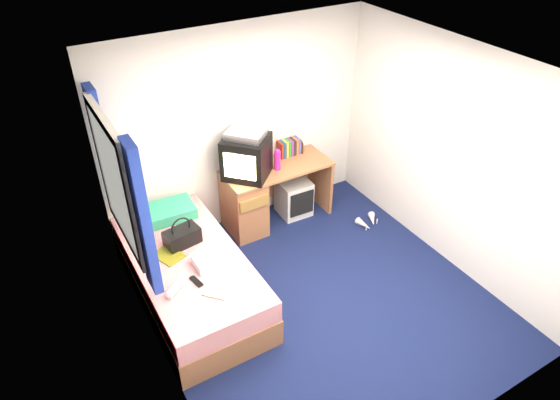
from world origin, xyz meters
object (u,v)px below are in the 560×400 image
picture_frame (301,146)px  storage_cube (294,197)px  white_heels (368,222)px  magazine (169,255)px  pink_water_bottle (277,161)px  pillow (167,212)px  desk (256,197)px  vcr (246,134)px  water_bottle (175,289)px  aerosol_can (261,161)px  bed (190,277)px  towel (209,261)px  crt_tv (246,157)px  handbag (182,236)px  colour_swatch_fan (214,296)px  remote_control (196,281)px

picture_frame → storage_cube: bearing=-122.6°
storage_cube → white_heels: size_ratio=1.50×
magazine → pink_water_bottle: bearing=20.0°
pillow → white_heels: pillow is taller
desk → storage_cube: 0.55m
storage_cube → vcr: 1.21m
pink_water_bottle → water_bottle: bearing=-147.7°
vcr → pink_water_bottle: size_ratio=1.74×
aerosol_can → bed: bearing=-147.4°
magazine → water_bottle: bearing=-103.4°
pink_water_bottle → water_bottle: pink_water_bottle is taller
desk → vcr: size_ratio=3.18×
storage_cube → towel: size_ratio=1.70×
crt_tv → aerosol_can: crt_tv is taller
towel → magazine: 0.43m
storage_cube → handbag: 1.76m
crt_tv → picture_frame: 0.86m
pillow → magazine: (-0.21, -0.61, -0.06)m
crt_tv → handbag: (-1.01, -0.53, -0.36)m
crt_tv → white_heels: crt_tv is taller
bed → aerosol_can: 1.60m
pillow → towel: pillow is taller
storage_cube → colour_swatch_fan: (-1.66, -1.34, 0.31)m
desk → white_heels: 1.42m
handbag → colour_swatch_fan: 0.83m
magazine → vcr: bearing=27.8°
aerosol_can → remote_control: bearing=-138.3°
desk → colour_swatch_fan: 1.78m
towel → colour_swatch_fan: size_ratio=1.25×
aerosol_can → towel: (-1.13, -1.02, -0.25)m
colour_swatch_fan → handbag: bearing=88.1°
remote_control → crt_tv: bearing=33.7°
pillow → bed: bearing=-94.8°
picture_frame → remote_control: bearing=-128.6°
magazine → white_heels: bearing=-1.6°
pillow → towel: bearing=-85.2°
pink_water_bottle → colour_swatch_fan: (-1.40, -1.29, -0.32)m
white_heels → desk: bearing=149.2°
storage_cube → white_heels: storage_cube is taller
pillow → water_bottle: pillow is taller
magazine → towel: bearing=-47.6°
pillow → pink_water_bottle: pink_water_bottle is taller
picture_frame → magazine: bearing=-140.5°
pink_water_bottle → magazine: (-1.56, -0.57, -0.32)m
pink_water_bottle → aerosol_can: 0.20m
desk → picture_frame: size_ratio=9.29×
picture_frame → white_heels: size_ratio=0.45×
crt_tv → storage_cube: bearing=45.1°
crt_tv → magazine: crt_tv is taller
handbag → remote_control: handbag is taller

